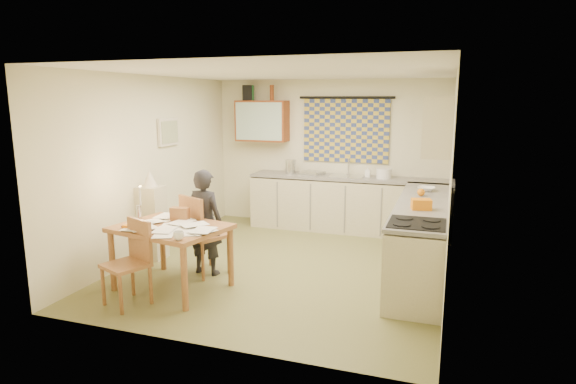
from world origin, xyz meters
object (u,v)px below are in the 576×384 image
(counter_back, at_px, (349,204))
(dining_table, at_px, (172,257))
(chair_far, at_px, (205,249))
(counter_right, at_px, (421,238))
(person, at_px, (205,222))
(stove, at_px, (415,266))
(shelf_stand, at_px, (152,223))

(counter_back, bearing_deg, dining_table, -114.80)
(dining_table, relative_size, chair_far, 1.34)
(counter_back, height_order, dining_table, counter_back)
(counter_right, bearing_deg, dining_table, -151.61)
(chair_far, bearing_deg, person, -132.64)
(dining_table, bearing_deg, stove, 18.58)
(person, relative_size, shelf_stand, 1.32)
(dining_table, height_order, chair_far, chair_far)
(counter_right, distance_m, shelf_stand, 3.59)
(stove, relative_size, chair_far, 0.91)
(counter_back, bearing_deg, chair_far, -117.07)
(counter_back, bearing_deg, shelf_stand, -135.12)
(stove, bearing_deg, dining_table, -172.75)
(counter_back, relative_size, shelf_stand, 3.26)
(stove, relative_size, person, 0.70)
(counter_back, relative_size, counter_right, 1.12)
(counter_right, height_order, shelf_stand, shelf_stand)
(counter_right, relative_size, chair_far, 2.90)
(shelf_stand, bearing_deg, person, -16.60)
(dining_table, bearing_deg, counter_back, 76.53)
(counter_right, xyz_separation_m, dining_table, (-2.70, -1.46, -0.07))
(dining_table, xyz_separation_m, person, (0.14, 0.56, 0.29))
(stove, bearing_deg, chair_far, 175.37)
(counter_back, height_order, person, person)
(dining_table, xyz_separation_m, chair_far, (0.13, 0.55, -0.06))
(counter_right, distance_m, dining_table, 3.07)
(stove, distance_m, shelf_stand, 3.58)
(counter_right, xyz_separation_m, chair_far, (-2.57, -0.91, -0.14))
(person, bearing_deg, stove, -179.23)
(chair_far, bearing_deg, stove, -158.33)
(counter_back, xyz_separation_m, counter_right, (1.27, -1.65, -0.00))
(counter_back, relative_size, chair_far, 3.25)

